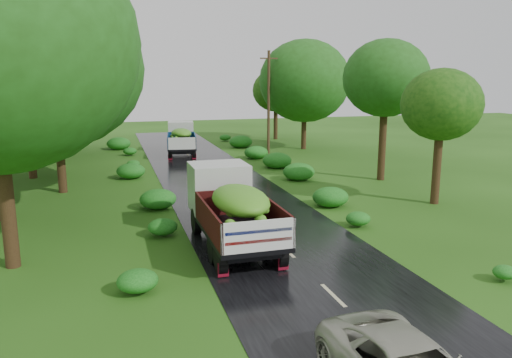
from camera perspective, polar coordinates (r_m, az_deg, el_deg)
name	(u,v)px	position (r m, az deg, el deg)	size (l,w,h in m)	color
ground	(333,296)	(15.13, 8.81, -13.05)	(120.00, 120.00, 0.00)	#1F460F
road	(278,242)	(19.44, 2.51, -7.20)	(6.50, 80.00, 0.02)	black
road_lines	(270,234)	(20.33, 1.60, -6.30)	(0.12, 69.60, 0.00)	#BFB78C
truck_near	(231,204)	(18.72, -2.92, -2.92)	(2.41, 6.67, 2.80)	black
truck_far	(181,137)	(41.10, -8.54, 4.75)	(2.86, 6.25, 2.53)	black
utility_pole	(269,101)	(41.08, 1.45, 8.86)	(1.46, 0.23, 8.32)	#382616
trees_left	(36,67)	(33.34, -23.85, 11.65)	(6.66, 34.30, 10.11)	black
trees_right	(325,86)	(39.39, 7.86, 10.46)	(4.20, 30.11, 7.68)	black
shrubs	(225,185)	(27.70, -3.51, -0.74)	(11.90, 44.00, 0.70)	#145715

